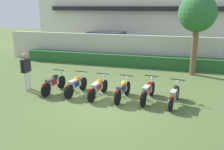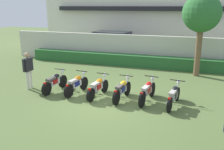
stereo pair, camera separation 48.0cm
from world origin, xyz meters
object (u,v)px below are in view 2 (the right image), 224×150
object	(u,v)px
motorcycle_in_row_5	(174,96)
motorcycle_in_row_4	(147,91)
parked_car	(114,44)
motorcycle_in_row_1	(76,84)
motorcycle_in_row_0	(55,82)
inspector_person	(28,67)
motorcycle_in_row_3	(122,90)
motorcycle_in_row_2	(98,87)
tree_near_inspector	(202,14)

from	to	relation	value
motorcycle_in_row_5	motorcycle_in_row_4	bearing A→B (deg)	90.26
parked_car	motorcycle_in_row_1	bearing A→B (deg)	-74.78
parked_car	motorcycle_in_row_1	size ratio (longest dim) A/B	2.54
motorcycle_in_row_0	inspector_person	bearing A→B (deg)	95.82
parked_car	motorcycle_in_row_3	distance (m)	9.68
motorcycle_in_row_1	motorcycle_in_row_4	size ratio (longest dim) A/B	0.95
motorcycle_in_row_1	motorcycle_in_row_2	distance (m)	1.07
parked_car	motorcycle_in_row_0	bearing A→B (deg)	-81.67
motorcycle_in_row_2	motorcycle_in_row_0	bearing A→B (deg)	95.26
motorcycle_in_row_0	motorcycle_in_row_2	size ratio (longest dim) A/B	0.98
motorcycle_in_row_2	motorcycle_in_row_4	bearing A→B (deg)	-80.53
motorcycle_in_row_0	motorcycle_in_row_2	xyz separation A→B (m)	(2.15, -0.02, -0.01)
motorcycle_in_row_3	motorcycle_in_row_0	bearing A→B (deg)	94.79
motorcycle_in_row_0	motorcycle_in_row_3	distance (m)	3.25
motorcycle_in_row_3	motorcycle_in_row_4	xyz separation A→B (m)	(1.04, 0.16, 0.00)
motorcycle_in_row_5	inspector_person	xyz separation A→B (m)	(-6.74, 0.01, 0.61)
motorcycle_in_row_2	inspector_person	distance (m)	3.58
motorcycle_in_row_1	motorcycle_in_row_3	world-z (taller)	motorcycle_in_row_3
inspector_person	motorcycle_in_row_5	bearing A→B (deg)	-0.09
motorcycle_in_row_0	motorcycle_in_row_5	bearing A→B (deg)	-85.73
motorcycle_in_row_2	inspector_person	world-z (taller)	inspector_person
motorcycle_in_row_4	motorcycle_in_row_5	size ratio (longest dim) A/B	1.03
parked_car	inspector_person	size ratio (longest dim) A/B	2.68
tree_near_inspector	motorcycle_in_row_4	bearing A→B (deg)	-111.24
motorcycle_in_row_3	inspector_person	size ratio (longest dim) A/B	1.06
motorcycle_in_row_2	motorcycle_in_row_5	xyz separation A→B (m)	(3.21, -0.01, -0.00)
motorcycle_in_row_0	motorcycle_in_row_1	xyz separation A→B (m)	(1.08, 0.05, -0.00)
motorcycle_in_row_1	motorcycle_in_row_5	xyz separation A→B (m)	(4.28, -0.09, -0.01)
motorcycle_in_row_2	motorcycle_in_row_3	xyz separation A→B (m)	(1.10, -0.02, 0.01)
motorcycle_in_row_3	motorcycle_in_row_5	world-z (taller)	motorcycle_in_row_3
motorcycle_in_row_2	motorcycle_in_row_4	world-z (taller)	motorcycle_in_row_4
motorcycle_in_row_3	motorcycle_in_row_5	xyz separation A→B (m)	(2.12, 0.01, -0.01)
parked_car	inspector_person	world-z (taller)	parked_car
motorcycle_in_row_0	motorcycle_in_row_4	xyz separation A→B (m)	(4.29, 0.11, 0.01)
motorcycle_in_row_3	motorcycle_in_row_4	size ratio (longest dim) A/B	0.95
inspector_person	motorcycle_in_row_2	bearing A→B (deg)	0.04
parked_car	motorcycle_in_row_0	world-z (taller)	parked_car
motorcycle_in_row_0	motorcycle_in_row_2	world-z (taller)	motorcycle_in_row_0
motorcycle_in_row_0	tree_near_inspector	bearing A→B (deg)	-46.62
motorcycle_in_row_3	tree_near_inspector	bearing A→B (deg)	-24.66
motorcycle_in_row_0	motorcycle_in_row_4	distance (m)	4.29
parked_car	motorcycle_in_row_5	xyz separation A→B (m)	(5.50, -9.05, -0.50)
parked_car	motorcycle_in_row_3	world-z (taller)	parked_car
tree_near_inspector	motorcycle_in_row_2	world-z (taller)	tree_near_inspector
tree_near_inspector	motorcycle_in_row_2	bearing A→B (deg)	-128.97
motorcycle_in_row_1	motorcycle_in_row_5	size ratio (longest dim) A/B	0.98
motorcycle_in_row_4	tree_near_inspector	bearing A→B (deg)	-13.78
tree_near_inspector	motorcycle_in_row_0	bearing A→B (deg)	-141.30
tree_near_inspector	inspector_person	world-z (taller)	tree_near_inspector
motorcycle_in_row_3	motorcycle_in_row_4	world-z (taller)	motorcycle_in_row_4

